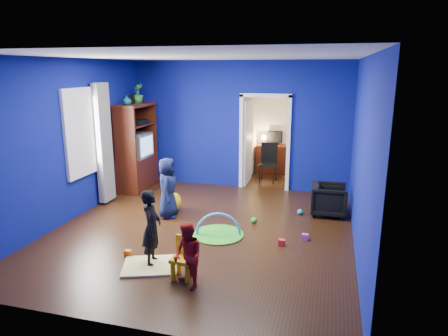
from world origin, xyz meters
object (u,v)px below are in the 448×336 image
(child_black, at_px, (152,228))
(toddler_red, at_px, (188,256))
(play_mat, at_px, (218,234))
(hopper_ball, at_px, (171,202))
(tv_armoire, at_px, (136,147))
(armchair, at_px, (329,200))
(vase, at_px, (127,100))
(study_desk, at_px, (273,159))
(child_navy, at_px, (168,188))
(kid_chair, at_px, (183,260))
(folding_chair, at_px, (268,164))
(crt_tv, at_px, (138,145))

(child_black, distance_m, toddler_red, 0.85)
(play_mat, bearing_deg, hopper_ball, 144.95)
(tv_armoire, distance_m, hopper_ball, 2.00)
(hopper_ball, bearing_deg, armchair, 12.35)
(vase, relative_size, study_desk, 0.23)
(child_navy, relative_size, toddler_red, 1.32)
(armchair, relative_size, play_mat, 0.76)
(kid_chair, height_order, study_desk, study_desk)
(child_black, bearing_deg, folding_chair, -22.45)
(armchair, height_order, crt_tv, crt_tv)
(study_desk, height_order, folding_chair, folding_chair)
(child_navy, bearing_deg, study_desk, -33.97)
(folding_chair, bearing_deg, tv_armoire, -154.73)
(folding_chair, bearing_deg, vase, -149.96)
(tv_armoire, bearing_deg, toddler_red, -55.15)
(tv_armoire, relative_size, kid_chair, 3.92)
(hopper_ball, bearing_deg, play_mat, -35.05)
(vase, bearing_deg, tv_armoire, 90.00)
(toddler_red, bearing_deg, play_mat, 134.83)
(vase, bearing_deg, child_navy, -40.91)
(kid_chair, xyz_separation_m, study_desk, (0.35, 5.86, 0.12))
(toddler_red, distance_m, tv_armoire, 4.63)
(armchair, height_order, toddler_red, toddler_red)
(toddler_red, height_order, folding_chair, folding_chair)
(child_black, relative_size, tv_armoire, 0.56)
(child_navy, xyz_separation_m, vase, (-1.40, 1.21, 1.49))
(vase, relative_size, tv_armoire, 0.10)
(armchair, xyz_separation_m, crt_tv, (-4.26, 0.62, 0.72))
(child_navy, distance_m, vase, 2.38)
(tv_armoire, distance_m, study_desk, 3.68)
(child_black, relative_size, toddler_red, 1.28)
(toddler_red, xyz_separation_m, vase, (-2.62, 3.47, 1.63))
(tv_armoire, height_order, study_desk, tv_armoire)
(vase, bearing_deg, crt_tv, 82.41)
(tv_armoire, bearing_deg, armchair, -8.13)
(armchair, relative_size, folding_chair, 0.71)
(armchair, distance_m, toddler_red, 3.58)
(study_desk, xyz_separation_m, folding_chair, (0.00, -0.96, 0.09))
(hopper_ball, xyz_separation_m, folding_chair, (1.47, 2.59, 0.26))
(armchair, height_order, play_mat, armchair)
(hopper_ball, bearing_deg, kid_chair, -63.98)
(kid_chair, xyz_separation_m, folding_chair, (0.35, 4.90, 0.21))
(hopper_ball, height_order, kid_chair, kid_chair)
(child_navy, xyz_separation_m, play_mat, (1.14, -0.59, -0.56))
(play_mat, height_order, study_desk, study_desk)
(child_black, bearing_deg, armchair, -52.96)
(child_black, height_order, vase, vase)
(folding_chair, bearing_deg, toddler_red, -92.19)
(armchair, bearing_deg, hopper_ball, 100.38)
(child_navy, relative_size, hopper_ball, 2.77)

